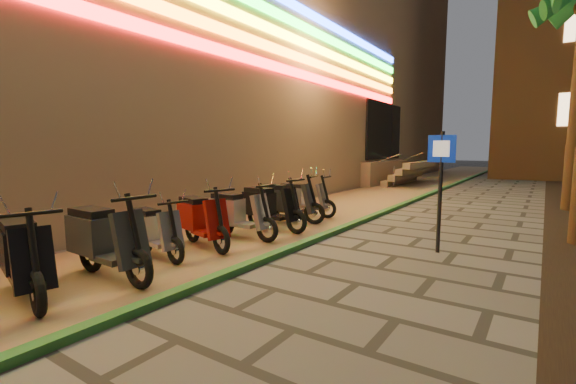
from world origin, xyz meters
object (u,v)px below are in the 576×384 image
Objects in this scene: scooter_6 at (153,230)px; pedestrian_sign at (441,175)px; scooter_7 at (200,219)px; scooter_11 at (301,198)px; scooter_10 at (283,201)px; scooter_4 at (23,256)px; scooter_5 at (103,240)px; scooter_8 at (236,213)px; scooter_9 at (268,206)px.

pedestrian_sign is at bearing 45.72° from scooter_6.
scooter_7 is 3.90m from scooter_11.
scooter_6 is 0.90× the size of scooter_7.
scooter_10 is at bearing 106.84° from scooter_7.
scooter_4 is 1.05× the size of scooter_11.
scooter_4 is 1.03× the size of scooter_7.
scooter_11 is at bearing 98.64° from scooter_6.
scooter_5 is 3.01m from scooter_8.
scooter_4 is 2.10m from scooter_6.
scooter_5 is at bearing -94.75° from scooter_11.
scooter_11 is (-0.24, 2.97, -0.02)m from scooter_8.
scooter_5 is at bearing 95.72° from scooter_4.
scooter_11 is at bearing 94.31° from scooter_8.
scooter_9 is at bearing 91.37° from scooter_5.
pedestrian_sign is at bearing 6.04° from scooter_9.
scooter_9 is at bearing -172.51° from pedestrian_sign.
scooter_7 is at bearing 91.35° from scooter_6.
scooter_10 is at bearing 103.95° from scooter_4.
scooter_4 is 0.99× the size of scooter_10.
scooter_7 is at bearing -90.57° from scooter_9.
pedestrian_sign is at bearing 44.20° from scooter_7.
scooter_9 is at bearing 101.59° from scooter_7.
scooter_6 is at bearing -97.70° from scooter_11.
scooter_6 is 2.98m from scooter_9.
pedestrian_sign is at bearing -31.24° from scooter_11.
scooter_10 is at bearing 97.23° from scooter_6.
scooter_5 is 1.04× the size of scooter_10.
pedestrian_sign is 4.56m from scooter_11.
scooter_11 is at bearing 104.61° from scooter_4.
scooter_8 is (0.09, 4.00, -0.01)m from scooter_4.
scooter_5 is 1.08× the size of scooter_7.
scooter_4 is 0.99× the size of scooter_9.
scooter_7 is (-0.17, 2.09, -0.04)m from scooter_5.
scooter_4 is at bearing -76.47° from scooter_6.
scooter_10 is at bearing 93.52° from scooter_5.
pedestrian_sign reaches higher than scooter_6.
scooter_9 is at bearing 101.93° from scooter_4.
scooter_6 is 0.86× the size of scooter_10.
scooter_11 is (-0.28, 1.92, -0.04)m from scooter_9.
scooter_11 is (0.02, 4.88, 0.04)m from scooter_6.
scooter_6 is at bearing 106.72° from scooter_5.
scooter_9 is 1.01× the size of scooter_10.
pedestrian_sign reaches higher than scooter_4.
scooter_10 is (-0.19, 0.89, -0.00)m from scooter_9.
scooter_11 is (-0.28, 5.98, -0.06)m from scooter_5.
pedestrian_sign is 1.32× the size of scooter_11.
scooter_9 is 1.07× the size of scooter_11.
scooter_6 is 0.90× the size of scooter_8.
scooter_4 is 0.95× the size of scooter_5.
scooter_10 is (-0.19, 4.96, -0.02)m from scooter_5.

